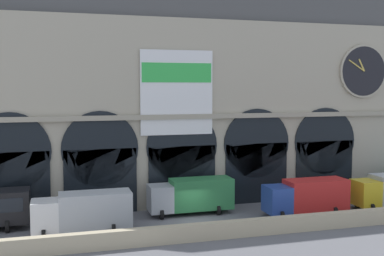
% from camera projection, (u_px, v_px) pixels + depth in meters
% --- Properties ---
extents(ground_plane, '(200.00, 200.00, 0.00)m').
position_uv_depth(ground_plane, '(198.00, 222.00, 39.58)').
color(ground_plane, slate).
extents(quay_parapet_wall, '(90.00, 0.70, 1.27)m').
position_uv_depth(quay_parapet_wall, '(216.00, 231.00, 35.15)').
color(quay_parapet_wall, '#BCAD8C').
rests_on(quay_parapet_wall, ground).
extents(station_building, '(46.26, 6.11, 22.36)m').
position_uv_depth(station_building, '(175.00, 91.00, 46.19)').
color(station_building, '#B2A891').
rests_on(station_building, ground).
extents(box_truck_midwest, '(7.50, 2.91, 3.12)m').
position_uv_depth(box_truck_midwest, '(84.00, 211.00, 36.58)').
color(box_truck_midwest, white).
rests_on(box_truck_midwest, ground).
extents(box_truck_center, '(7.50, 2.91, 3.12)m').
position_uv_depth(box_truck_center, '(192.00, 195.00, 42.13)').
color(box_truck_center, '#ADB2B7').
rests_on(box_truck_center, ground).
extents(box_truck_mideast, '(7.50, 2.91, 3.12)m').
position_uv_depth(box_truck_mideast, '(307.00, 196.00, 41.73)').
color(box_truck_mideast, '#28479E').
rests_on(box_truck_mideast, ground).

